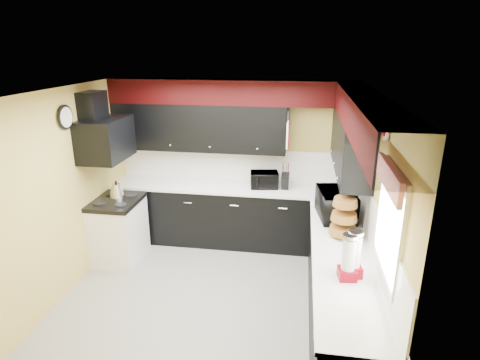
# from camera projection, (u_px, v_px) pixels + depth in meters

# --- Properties ---
(ground) EXTENTS (3.60, 3.60, 0.00)m
(ground) POSITION_uv_depth(u_px,v_px,m) (210.00, 298.00, 4.95)
(ground) COLOR gray
(ground) RESTS_ON ground
(wall_back) EXTENTS (3.60, 0.06, 2.50)m
(wall_back) POSITION_uv_depth(u_px,v_px,m) (234.00, 161.00, 6.23)
(wall_back) COLOR #E0C666
(wall_back) RESTS_ON ground
(wall_right) EXTENTS (0.06, 3.60, 2.50)m
(wall_right) POSITION_uv_depth(u_px,v_px,m) (372.00, 214.00, 4.28)
(wall_right) COLOR #E0C666
(wall_right) RESTS_ON ground
(wall_left) EXTENTS (0.06, 3.60, 2.50)m
(wall_left) POSITION_uv_depth(u_px,v_px,m) (62.00, 195.00, 4.81)
(wall_left) COLOR #E0C666
(wall_left) RESTS_ON ground
(ceiling) EXTENTS (3.60, 3.60, 0.06)m
(ceiling) POSITION_uv_depth(u_px,v_px,m) (205.00, 92.00, 4.15)
(ceiling) COLOR white
(ceiling) RESTS_ON wall_back
(cab_back) EXTENTS (3.60, 0.60, 0.90)m
(cab_back) POSITION_uv_depth(u_px,v_px,m) (231.00, 216.00, 6.21)
(cab_back) COLOR black
(cab_back) RESTS_ON ground
(cab_right) EXTENTS (0.60, 3.00, 0.90)m
(cab_right) POSITION_uv_depth(u_px,v_px,m) (339.00, 292.00, 4.30)
(cab_right) COLOR black
(cab_right) RESTS_ON ground
(counter_back) EXTENTS (3.62, 0.64, 0.04)m
(counter_back) POSITION_uv_depth(u_px,v_px,m) (231.00, 187.00, 6.06)
(counter_back) COLOR white
(counter_back) RESTS_ON cab_back
(counter_right) EXTENTS (0.64, 3.02, 0.04)m
(counter_right) POSITION_uv_depth(u_px,v_px,m) (343.00, 253.00, 4.15)
(counter_right) COLOR white
(counter_right) RESTS_ON cab_right
(splash_back) EXTENTS (3.60, 0.02, 0.50)m
(splash_back) POSITION_uv_depth(u_px,v_px,m) (234.00, 165.00, 6.24)
(splash_back) COLOR white
(splash_back) RESTS_ON counter_back
(splash_right) EXTENTS (0.02, 3.60, 0.50)m
(splash_right) POSITION_uv_depth(u_px,v_px,m) (370.00, 219.00, 4.31)
(splash_right) COLOR white
(splash_right) RESTS_ON counter_right
(upper_back) EXTENTS (2.60, 0.35, 0.70)m
(upper_back) POSITION_uv_depth(u_px,v_px,m) (199.00, 127.00, 5.96)
(upper_back) COLOR black
(upper_back) RESTS_ON wall_back
(upper_right) EXTENTS (0.35, 1.80, 0.70)m
(upper_right) POSITION_uv_depth(u_px,v_px,m) (351.00, 144.00, 4.98)
(upper_right) COLOR black
(upper_right) RESTS_ON wall_right
(soffit_back) EXTENTS (3.60, 0.36, 0.35)m
(soffit_back) POSITION_uv_depth(u_px,v_px,m) (232.00, 92.00, 5.72)
(soffit_back) COLOR black
(soffit_back) RESTS_ON wall_back
(soffit_right) EXTENTS (0.36, 3.24, 0.35)m
(soffit_right) POSITION_uv_depth(u_px,v_px,m) (367.00, 116.00, 3.80)
(soffit_right) COLOR black
(soffit_right) RESTS_ON wall_right
(stove) EXTENTS (0.60, 0.75, 0.86)m
(stove) POSITION_uv_depth(u_px,v_px,m) (119.00, 231.00, 5.73)
(stove) COLOR white
(stove) RESTS_ON ground
(cooktop) EXTENTS (0.62, 0.77, 0.06)m
(cooktop) POSITION_uv_depth(u_px,v_px,m) (116.00, 202.00, 5.58)
(cooktop) COLOR black
(cooktop) RESTS_ON stove
(hood) EXTENTS (0.50, 0.78, 0.55)m
(hood) POSITION_uv_depth(u_px,v_px,m) (106.00, 139.00, 5.31)
(hood) COLOR black
(hood) RESTS_ON wall_left
(hood_duct) EXTENTS (0.24, 0.40, 0.40)m
(hood_duct) POSITION_uv_depth(u_px,v_px,m) (93.00, 107.00, 5.19)
(hood_duct) COLOR black
(hood_duct) RESTS_ON wall_left
(window) EXTENTS (0.03, 0.86, 0.96)m
(window) POSITION_uv_depth(u_px,v_px,m) (390.00, 223.00, 3.35)
(window) COLOR white
(window) RESTS_ON wall_right
(valance) EXTENTS (0.04, 0.88, 0.20)m
(valance) POSITION_uv_depth(u_px,v_px,m) (389.00, 178.00, 3.23)
(valance) COLOR red
(valance) RESTS_ON wall_right
(pan_top) EXTENTS (0.03, 0.22, 0.40)m
(pan_top) POSITION_uv_depth(u_px,v_px,m) (288.00, 117.00, 5.64)
(pan_top) COLOR black
(pan_top) RESTS_ON upper_back
(pan_mid) EXTENTS (0.03, 0.28, 0.46)m
(pan_mid) POSITION_uv_depth(u_px,v_px,m) (287.00, 136.00, 5.60)
(pan_mid) COLOR black
(pan_mid) RESTS_ON upper_back
(pan_low) EXTENTS (0.03, 0.24, 0.42)m
(pan_low) POSITION_uv_depth(u_px,v_px,m) (288.00, 135.00, 5.85)
(pan_low) COLOR black
(pan_low) RESTS_ON upper_back
(cut_board) EXTENTS (0.03, 0.26, 0.35)m
(cut_board) POSITION_uv_depth(u_px,v_px,m) (288.00, 135.00, 5.47)
(cut_board) COLOR white
(cut_board) RESTS_ON upper_back
(baskets) EXTENTS (0.27, 0.27, 0.50)m
(baskets) POSITION_uv_depth(u_px,v_px,m) (344.00, 216.00, 4.39)
(baskets) COLOR brown
(baskets) RESTS_ON upper_right
(clock) EXTENTS (0.03, 0.30, 0.30)m
(clock) POSITION_uv_depth(u_px,v_px,m) (65.00, 117.00, 4.75)
(clock) COLOR black
(clock) RESTS_ON wall_left
(deco_plate) EXTENTS (0.03, 0.24, 0.24)m
(deco_plate) POSITION_uv_depth(u_px,v_px,m) (386.00, 128.00, 3.64)
(deco_plate) COLOR white
(deco_plate) RESTS_ON wall_right
(toaster_oven) EXTENTS (0.45, 0.40, 0.24)m
(toaster_oven) POSITION_uv_depth(u_px,v_px,m) (264.00, 180.00, 5.96)
(toaster_oven) COLOR black
(toaster_oven) RESTS_ON counter_back
(microwave) EXTENTS (0.51, 0.68, 0.34)m
(microwave) POSITION_uv_depth(u_px,v_px,m) (337.00, 204.00, 4.90)
(microwave) COLOR black
(microwave) RESTS_ON counter_right
(utensil_crock) EXTENTS (0.16, 0.16, 0.16)m
(utensil_crock) POSITION_uv_depth(u_px,v_px,m) (285.00, 183.00, 5.95)
(utensil_crock) COLOR silver
(utensil_crock) RESTS_ON counter_back
(knife_block) EXTENTS (0.11, 0.16, 0.24)m
(knife_block) POSITION_uv_depth(u_px,v_px,m) (285.00, 181.00, 5.89)
(knife_block) COLOR black
(knife_block) RESTS_ON counter_back
(kettle) EXTENTS (0.26, 0.26, 0.19)m
(kettle) POSITION_uv_depth(u_px,v_px,m) (117.00, 190.00, 5.67)
(kettle) COLOR #B7B8BB
(kettle) RESTS_ON cooktop
(dispenser_a) EXTENTS (0.18, 0.18, 0.44)m
(dispenser_a) POSITION_uv_depth(u_px,v_px,m) (354.00, 254.00, 3.64)
(dispenser_a) COLOR #680510
(dispenser_a) RESTS_ON counter_right
(dispenser_b) EXTENTS (0.18, 0.18, 0.43)m
(dispenser_b) POSITION_uv_depth(u_px,v_px,m) (349.00, 258.00, 3.59)
(dispenser_b) COLOR #5A0D05
(dispenser_b) RESTS_ON counter_right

